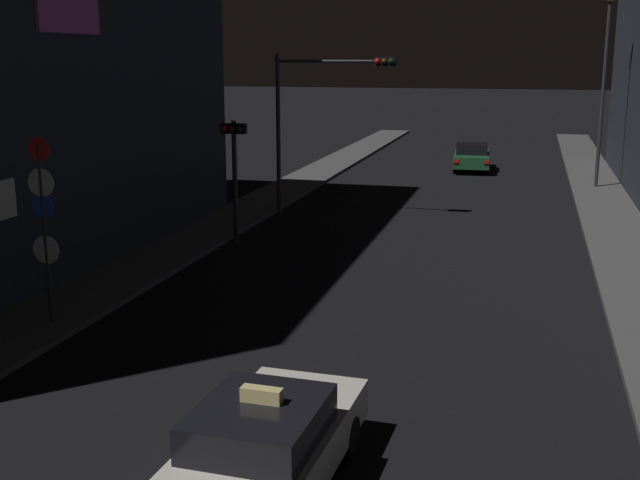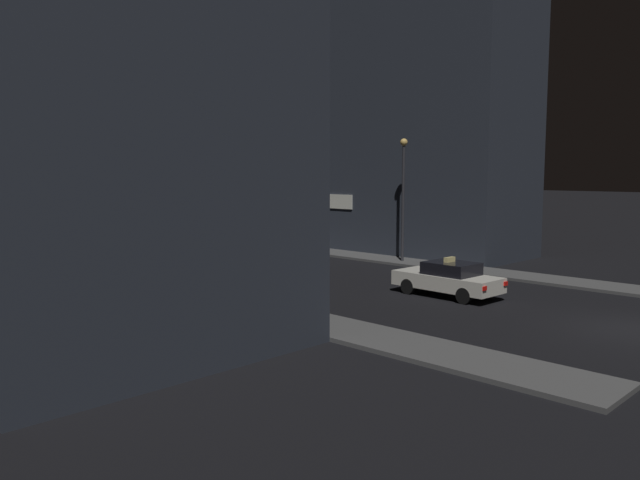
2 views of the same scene
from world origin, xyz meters
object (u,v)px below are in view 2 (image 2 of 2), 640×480
(sign_pole_left, at_px, (232,239))
(traffic_light_overhead, at_px, (122,186))
(street_lamp_far_block, at_px, (186,159))
(taxi, at_px, (448,278))
(street_lamp_near_block, at_px, (403,186))
(far_car, at_px, (89,228))
(traffic_light_left_kerb, at_px, (138,218))

(sign_pole_left, bearing_deg, traffic_light_overhead, 79.24)
(street_lamp_far_block, bearing_deg, taxi, -102.41)
(traffic_light_overhead, distance_m, street_lamp_near_block, 15.89)
(traffic_light_overhead, xyz_separation_m, street_lamp_near_block, (10.40, -12.01, 0.02))
(far_car, height_order, traffic_light_overhead, traffic_light_overhead)
(far_car, height_order, street_lamp_far_block, street_lamp_far_block)
(taxi, bearing_deg, street_lamp_far_block, 77.59)
(taxi, relative_size, street_lamp_near_block, 0.67)
(traffic_light_overhead, height_order, street_lamp_far_block, street_lamp_far_block)
(traffic_light_left_kerb, distance_m, street_lamp_far_block, 18.81)
(street_lamp_near_block, bearing_deg, street_lamp_far_block, 89.76)
(taxi, xyz_separation_m, traffic_light_left_kerb, (-5.84, 14.36, 2.06))
(sign_pole_left, relative_size, street_lamp_near_block, 0.61)
(traffic_light_overhead, bearing_deg, far_car, 72.22)
(traffic_light_left_kerb, xyz_separation_m, street_lamp_near_block, (12.00, -7.40, 1.50))
(far_car, bearing_deg, traffic_light_left_kerb, -108.10)
(far_car, xyz_separation_m, traffic_light_left_kerb, (-6.15, -18.81, 2.06))
(traffic_light_left_kerb, bearing_deg, taxi, -67.89)
(taxi, bearing_deg, far_car, 89.46)
(taxi, relative_size, street_lamp_far_block, 0.52)
(far_car, height_order, traffic_light_left_kerb, traffic_light_left_kerb)
(far_car, height_order, street_lamp_near_block, street_lamp_near_block)
(taxi, height_order, sign_pole_left, sign_pole_left)
(sign_pole_left, bearing_deg, far_car, 75.59)
(taxi, bearing_deg, street_lamp_near_block, 48.50)
(traffic_light_left_kerb, bearing_deg, traffic_light_overhead, 70.94)
(traffic_light_overhead, distance_m, sign_pole_left, 13.92)
(far_car, relative_size, street_lamp_near_block, 0.67)
(far_car, relative_size, traffic_light_left_kerb, 1.16)
(taxi, bearing_deg, sign_pole_left, 141.55)
(taxi, height_order, far_car, taxi)
(street_lamp_near_block, bearing_deg, far_car, 102.58)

